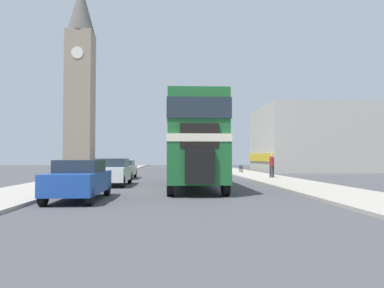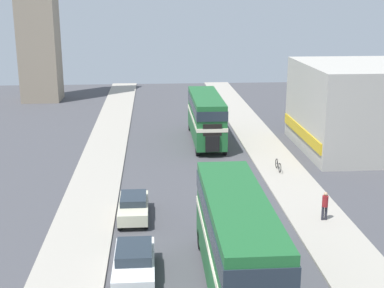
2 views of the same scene
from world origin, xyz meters
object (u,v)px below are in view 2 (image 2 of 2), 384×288
Objects in this scene: bus_distant at (206,114)px; pedestrian_walking at (325,204)px; bicycle_on_pavement at (278,165)px; car_parked_mid at (134,263)px; double_decker_bus at (237,238)px; car_parked_far at (134,206)px.

bus_distant reaches higher than pedestrian_walking.
car_parked_mid is at bearing -124.41° from bicycle_on_pavement.
bicycle_on_pavement is at bearing 55.59° from car_parked_mid.
bus_distant is at bearing 87.26° from double_decker_bus.
pedestrian_walking reaches higher than bicycle_on_pavement.
pedestrian_walking is at bearing -86.52° from bicycle_on_pavement.
pedestrian_walking is (6.21, 7.15, -1.52)m from double_decker_bus.
car_parked_mid is 17.84m from bicycle_on_pavement.
bus_distant is (1.20, 25.11, -0.12)m from double_decker_bus.
bus_distant reaches higher than car_parked_far.
double_decker_bus is at bearing -92.74° from bus_distant.
double_decker_bus reaches higher than bicycle_on_pavement.
bus_distant is 17.70m from car_parked_far.
pedestrian_walking reaches higher than car_parked_mid.
car_parked_mid is (-4.43, 1.54, -1.80)m from double_decker_bus.
car_parked_far is at bearing 118.79° from double_decker_bus.
pedestrian_walking is at bearing -74.42° from bus_distant.
bus_distant is at bearing 105.58° from pedestrian_walking.
car_parked_mid is at bearing -152.16° from pedestrian_walking.
pedestrian_walking is (5.01, -17.96, -1.40)m from bus_distant.
bicycle_on_pavement is (10.08, 14.72, -0.30)m from car_parked_mid.
bus_distant is 2.63× the size of car_parked_far.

